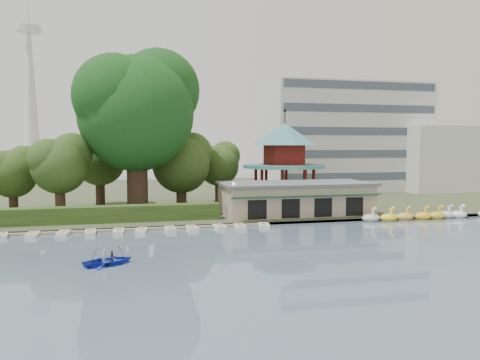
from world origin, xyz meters
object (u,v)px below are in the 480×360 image
object	(u,v)px
boathouse	(295,198)
big_tree	(138,105)
rowboat_with_passengers	(108,258)
dock	(110,230)
pavilion	(285,155)

from	to	relation	value
boathouse	big_tree	distance (m)	22.92
big_tree	rowboat_with_passengers	bearing A→B (deg)	-96.38
dock	pavilion	xyz separation A→B (m)	(24.00, 14.80, 7.36)
boathouse	big_tree	world-z (taller)	big_tree
pavilion	rowboat_with_passengers	xyz separation A→B (m)	(-23.63, -29.05, -6.96)
boathouse	rowboat_with_passengers	size ratio (longest dim) A/B	3.07
big_tree	rowboat_with_passengers	size ratio (longest dim) A/B	3.48
dock	boathouse	size ratio (longest dim) A/B	1.83
boathouse	rowboat_with_passengers	xyz separation A→B (m)	(-21.63, -19.02, -1.84)
pavilion	rowboat_with_passengers	size ratio (longest dim) A/B	2.23
dock	boathouse	world-z (taller)	boathouse
boathouse	rowboat_with_passengers	world-z (taller)	boathouse
dock	pavilion	distance (m)	29.14
boathouse	pavilion	size ratio (longest dim) A/B	1.38
boathouse	pavilion	bearing A→B (deg)	78.72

